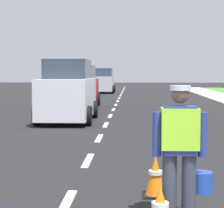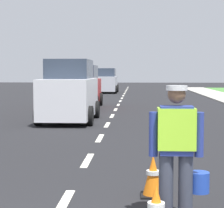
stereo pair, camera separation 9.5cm
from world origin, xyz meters
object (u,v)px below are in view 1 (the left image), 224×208
at_px(road_worker, 181,145).
at_px(traffic_cone_far, 155,176).
at_px(car_oncoming_lead, 68,93).
at_px(car_oncoming_third, 104,81).
at_px(car_oncoming_second, 79,88).

bearing_deg(road_worker, traffic_cone_far, 105.09).
bearing_deg(car_oncoming_lead, car_oncoming_third, 90.23).
bearing_deg(car_oncoming_lead, road_worker, -74.21).
bearing_deg(traffic_cone_far, road_worker, -74.91).
height_order(traffic_cone_far, car_oncoming_lead, car_oncoming_lead).
xyz_separation_m(road_worker, car_oncoming_lead, (-2.98, 10.55, 0.13)).
relative_size(car_oncoming_third, car_oncoming_lead, 1.03).
xyz_separation_m(traffic_cone_far, car_oncoming_third, (-2.81, 31.12, 0.67)).
bearing_deg(car_oncoming_second, road_worker, -78.74).
distance_m(traffic_cone_far, car_oncoming_third, 31.25).
bearing_deg(traffic_cone_far, car_oncoming_third, 95.15).
bearing_deg(car_oncoming_lead, car_oncoming_second, 93.28).
height_order(road_worker, car_oncoming_third, car_oncoming_third).
xyz_separation_m(car_oncoming_third, car_oncoming_lead, (0.09, -21.56, 0.08)).
xyz_separation_m(road_worker, car_oncoming_second, (-3.34, 16.78, 0.07)).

